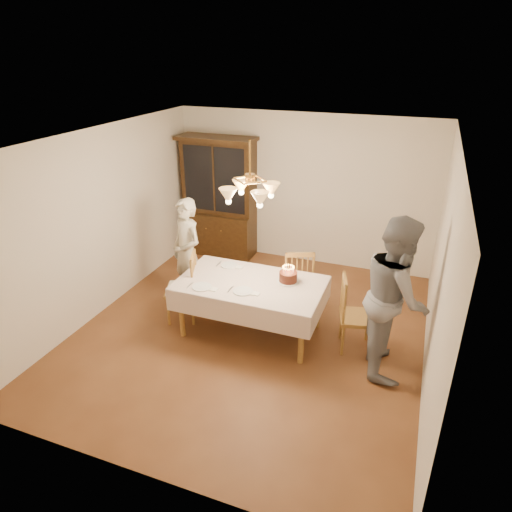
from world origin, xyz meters
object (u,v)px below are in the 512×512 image
at_px(dining_table, 251,287).
at_px(birthday_cake, 288,277).
at_px(chair_far_side, 297,283).
at_px(elderly_woman, 187,252).
at_px(china_hutch, 219,199).

xyz_separation_m(dining_table, birthday_cake, (0.45, 0.18, 0.14)).
xyz_separation_m(chair_far_side, elderly_woman, (-1.60, -0.33, 0.37)).
relative_size(dining_table, chair_far_side, 1.90).
bearing_deg(elderly_woman, dining_table, 8.29).
relative_size(china_hutch, birthday_cake, 7.20).
bearing_deg(birthday_cake, elderly_woman, 170.92).
relative_size(chair_far_side, birthday_cake, 3.33).
height_order(elderly_woman, birthday_cake, elderly_woman).
bearing_deg(chair_far_side, birthday_cake, -87.03).
height_order(dining_table, china_hutch, china_hutch).
bearing_deg(birthday_cake, dining_table, -158.07).
distance_m(china_hutch, chair_far_side, 2.49).
relative_size(china_hutch, elderly_woman, 1.33).
height_order(dining_table, chair_far_side, chair_far_side).
relative_size(elderly_woman, birthday_cake, 5.42).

